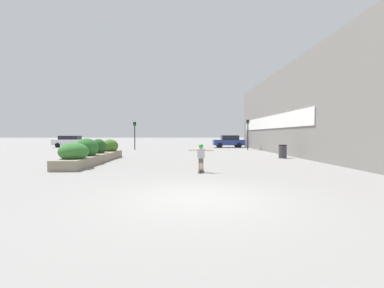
% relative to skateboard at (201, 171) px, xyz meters
% --- Properties ---
extents(ground_plane, '(300.00, 300.00, 0.00)m').
position_rel_skateboard_xyz_m(ground_plane, '(-0.34, -4.60, -0.07)').
color(ground_plane, gray).
extents(building_wall_right, '(0.67, 34.91, 7.32)m').
position_rel_skateboard_xyz_m(building_wall_right, '(7.79, 6.64, 3.58)').
color(building_wall_right, gray).
rests_on(building_wall_right, ground_plane).
extents(planter_box, '(1.42, 8.29, 1.46)m').
position_rel_skateboard_xyz_m(planter_box, '(-6.23, 4.26, 0.51)').
color(planter_box, gray).
rests_on(planter_box, ground_plane).
extents(skateboard, '(0.32, 0.77, 0.09)m').
position_rel_skateboard_xyz_m(skateboard, '(0.00, 0.00, 0.00)').
color(skateboard, black).
rests_on(skateboard, ground_plane).
extents(skateboarder, '(1.09, 0.25, 1.17)m').
position_rel_skateboard_xyz_m(skateboarder, '(0.00, 0.00, 0.73)').
color(skateboarder, tan).
rests_on(skateboarder, skateboard).
extents(trash_bin, '(0.58, 0.58, 0.96)m').
position_rel_skateboard_xyz_m(trash_bin, '(6.28, 6.76, 0.41)').
color(trash_bin, '#38383D').
rests_on(trash_bin, ground_plane).
extents(car_leftmost, '(4.51, 2.02, 1.55)m').
position_rel_skateboard_xyz_m(car_leftmost, '(-16.01, 23.65, 0.75)').
color(car_leftmost, silver).
rests_on(car_leftmost, ground_plane).
extents(car_center_left, '(3.98, 2.05, 1.60)m').
position_rel_skateboard_xyz_m(car_center_left, '(5.12, 22.35, 0.76)').
color(car_center_left, navy).
rests_on(car_center_left, ground_plane).
extents(traffic_light_left, '(0.28, 0.30, 3.13)m').
position_rel_skateboard_xyz_m(traffic_light_left, '(-6.31, 17.55, 2.09)').
color(traffic_light_left, black).
rests_on(traffic_light_left, ground_plane).
extents(traffic_light_right, '(0.28, 0.30, 3.34)m').
position_rel_skateboard_xyz_m(traffic_light_right, '(6.25, 16.73, 2.22)').
color(traffic_light_right, black).
rests_on(traffic_light_right, ground_plane).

